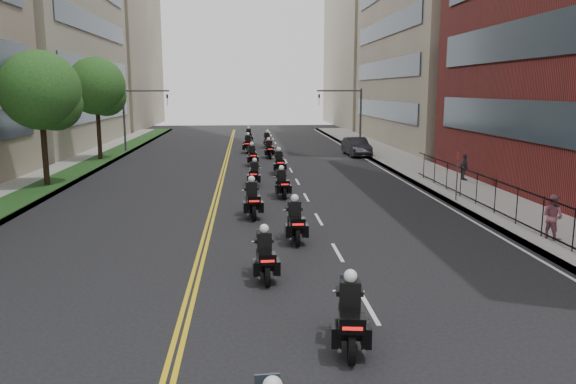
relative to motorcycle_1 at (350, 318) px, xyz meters
name	(u,v)px	position (x,y,z in m)	size (l,w,h in m)	color
sidewalk_right	(439,179)	(9.71, 22.16, -0.61)	(4.00, 90.00, 0.15)	gray
sidewalk_left	(39,184)	(-14.29, 22.16, -0.61)	(4.00, 90.00, 0.15)	gray
grass_strip	(53,182)	(-13.49, 22.16, -0.51)	(2.00, 90.00, 0.04)	#163E16
building_right_far	(386,39)	(19.21, 75.16, 12.32)	(15.00, 28.00, 26.00)	#A59B85
building_left_far	(92,37)	(-24.29, 75.16, 12.32)	(16.00, 28.00, 26.00)	gray
iron_fence	(529,211)	(8.71, 9.16, 0.22)	(0.05, 28.00, 1.50)	black
street_trees	(2,98)	(-13.34, 15.77, 4.45)	(4.40, 38.40, 7.98)	#301D15
traffic_signal_right	(350,110)	(7.25, 39.16, 3.02)	(4.09, 0.20, 5.60)	#3F3F44
traffic_signal_left	(135,110)	(-11.83, 39.16, 3.02)	(4.09, 0.20, 5.60)	#3F3F44
motorcycle_1	(350,318)	(0.00, 0.00, 0.00)	(0.70, 2.33, 1.72)	black
motorcycle_2	(265,258)	(-1.67, 4.66, -0.04)	(0.54, 2.21, 1.63)	black
motorcycle_3	(295,223)	(-0.42, 8.73, 0.01)	(0.55, 2.36, 1.74)	black
motorcycle_4	(252,201)	(-1.94, 12.86, 0.04)	(0.65, 2.46, 1.81)	black
motorcycle_5	(282,185)	(-0.35, 17.33, -0.02)	(0.63, 2.25, 1.66)	black
motorcycle_6	(255,175)	(-1.70, 20.99, -0.04)	(0.59, 2.20, 1.62)	black
motorcycle_7	(279,164)	(0.00, 25.41, 0.02)	(0.56, 2.39, 1.76)	black
motorcycle_8	(252,157)	(-1.73, 29.57, 0.01)	(0.62, 2.36, 1.74)	black
motorcycle_9	(269,150)	(-0.32, 34.15, -0.01)	(0.63, 2.29, 1.69)	black
motorcycle_10	(248,145)	(-2.00, 38.23, 0.03)	(0.65, 2.43, 1.80)	black
motorcycle_11	(267,141)	(-0.12, 42.53, -0.02)	(0.61, 2.26, 1.67)	black
motorcycle_12	(249,137)	(-1.87, 46.69, 0.02)	(0.56, 2.41, 1.78)	black
parked_sedan	(356,147)	(7.11, 35.30, 0.09)	(1.63, 4.68, 1.54)	black
pedestrian_b	(553,217)	(8.91, 7.85, 0.29)	(0.80, 0.62, 1.64)	#8B4B5A
pedestrian_c	(464,167)	(10.85, 21.12, 0.26)	(0.92, 0.38, 1.57)	#3B3B42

